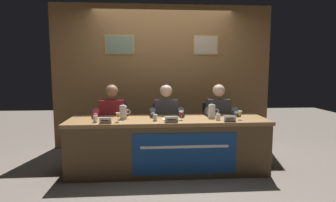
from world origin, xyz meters
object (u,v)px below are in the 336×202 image
(nameplate_left, at_px, (106,120))
(water_cup_center, at_px, (155,118))
(water_cup_left, at_px, (95,119))
(water_cup_right, at_px, (218,117))
(panelist_left, at_px, (112,118))
(chair_center, at_px, (166,132))
(nameplate_right, at_px, (230,119))
(juice_glass_right, at_px, (240,113))
(panelist_center, at_px, (166,118))
(panelist_right, at_px, (219,117))
(conference_table, at_px, (169,138))
(juice_glass_center, at_px, (181,114))
(chair_right, at_px, (216,131))
(water_pitcher_left_side, at_px, (123,112))
(document_stack_center, at_px, (170,119))
(chair_left, at_px, (114,133))
(nameplate_center, at_px, (171,119))
(water_pitcher_right_side, at_px, (212,111))
(juice_glass_left, at_px, (118,115))

(nameplate_left, bearing_deg, water_cup_center, 11.67)
(water_cup_left, distance_m, water_cup_right, 1.65)
(panelist_left, bearing_deg, nameplate_left, -89.76)
(nameplate_left, distance_m, chair_center, 1.22)
(nameplate_right, height_order, juice_glass_right, juice_glass_right)
(panelist_center, distance_m, panelist_right, 0.83)
(conference_table, xyz_separation_m, juice_glass_center, (0.17, 0.00, 0.33))
(chair_center, height_order, panelist_center, panelist_center)
(conference_table, bearing_deg, chair_right, 38.47)
(conference_table, xyz_separation_m, chair_right, (0.82, 0.65, -0.08))
(conference_table, height_order, chair_center, chair_center)
(chair_center, bearing_deg, water_pitcher_left_side, -139.76)
(panelist_left, height_order, chair_right, panelist_left)
(conference_table, distance_m, nameplate_right, 0.87)
(chair_center, height_order, document_stack_center, chair_center)
(chair_left, bearing_deg, water_cup_left, -100.87)
(nameplate_left, bearing_deg, water_cup_left, 148.68)
(panelist_center, xyz_separation_m, document_stack_center, (0.02, -0.43, 0.05))
(nameplate_center, bearing_deg, water_cup_center, 147.42)
(document_stack_center, bearing_deg, panelist_center, 93.19)
(nameplate_right, distance_m, water_pitcher_right_side, 0.34)
(panelist_left, xyz_separation_m, water_pitcher_left_side, (0.20, -0.33, 0.14))
(conference_table, bearing_deg, panelist_center, 90.60)
(panelist_center, bearing_deg, juice_glass_right, -26.86)
(nameplate_center, bearing_deg, nameplate_left, -179.97)
(panelist_right, xyz_separation_m, document_stack_center, (-0.80, -0.43, 0.05))
(chair_left, bearing_deg, nameplate_right, -26.78)
(juice_glass_left, relative_size, nameplate_right, 0.78)
(panelist_left, distance_m, water_pitcher_left_side, 0.41)
(nameplate_left, distance_m, panelist_center, 1.04)
(chair_right, relative_size, document_stack_center, 4.00)
(conference_table, xyz_separation_m, document_stack_center, (0.02, 0.03, 0.25))
(conference_table, relative_size, juice_glass_right, 22.42)
(juice_glass_left, relative_size, juice_glass_right, 1.00)
(juice_glass_right, distance_m, document_stack_center, 0.96)
(nameplate_left, xyz_separation_m, water_cup_left, (-0.14, 0.09, -0.00))
(juice_glass_left, bearing_deg, water_cup_right, 1.16)
(water_cup_left, bearing_deg, juice_glass_center, 4.14)
(chair_left, distance_m, water_pitcher_right_side, 1.61)
(panelist_center, xyz_separation_m, juice_glass_center, (0.18, -0.45, 0.13))
(panelist_right, distance_m, nameplate_right, 0.63)
(panelist_right, relative_size, document_stack_center, 5.47)
(water_cup_center, bearing_deg, chair_left, 133.07)
(juice_glass_left, xyz_separation_m, panelist_right, (1.50, 0.53, -0.13))
(water_cup_right, bearing_deg, juice_glass_center, 174.20)
(water_cup_left, bearing_deg, chair_center, 37.21)
(juice_glass_center, distance_m, nameplate_right, 0.65)
(juice_glass_left, bearing_deg, juice_glass_right, 1.21)
(chair_left, bearing_deg, water_cup_center, -46.93)
(nameplate_left, height_order, panelist_center, panelist_center)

